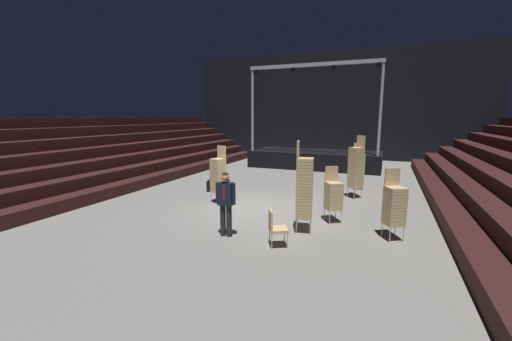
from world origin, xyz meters
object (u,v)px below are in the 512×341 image
at_px(chair_stack_front_right, 333,195).
at_px(loose_chair_near_man, 276,226).
at_px(equipment_road_case, 218,186).
at_px(man_with_tie, 226,200).
at_px(chair_stack_mid_centre, 394,205).
at_px(stage_riser, 315,158).
at_px(chair_stack_mid_right, 304,187).
at_px(chair_stack_mid_left, 358,166).
at_px(chair_stack_front_left, 356,167).
at_px(chair_stack_rear_left, 218,175).

xyz_separation_m(chair_stack_front_right, loose_chair_near_man, (-1.02, -2.43, -0.33)).
relative_size(equipment_road_case, loose_chair_near_man, 0.95).
xyz_separation_m(man_with_tie, chair_stack_mid_centre, (4.17, 1.46, -0.06)).
height_order(stage_riser, chair_stack_mid_right, stage_riser).
bearing_deg(chair_stack_front_right, chair_stack_mid_left, -128.27).
xyz_separation_m(chair_stack_mid_centre, equipment_road_case, (-6.97, 3.12, -0.71)).
xyz_separation_m(chair_stack_mid_centre, loose_chair_near_man, (-2.70, -1.62, -0.41)).
xyz_separation_m(chair_stack_front_left, chair_stack_front_right, (-0.35, -3.34, -0.38)).
bearing_deg(chair_stack_mid_left, loose_chair_near_man, 61.04).
bearing_deg(man_with_tie, chair_stack_mid_right, -153.34).
distance_m(man_with_tie, chair_stack_mid_left, 7.78).
xyz_separation_m(chair_stack_mid_right, equipment_road_case, (-4.66, 3.48, -1.05)).
height_order(chair_stack_front_right, loose_chair_near_man, chair_stack_front_right).
bearing_deg(chair_stack_rear_left, equipment_road_case, -42.61).
bearing_deg(chair_stack_rear_left, chair_stack_front_left, -132.08).
xyz_separation_m(chair_stack_mid_right, chair_stack_rear_left, (-3.70, 1.80, -0.21)).
xyz_separation_m(chair_stack_mid_left, equipment_road_case, (-5.60, -2.67, -0.80)).
bearing_deg(chair_stack_mid_right, chair_stack_rear_left, -126.48).
xyz_separation_m(chair_stack_front_left, equipment_road_case, (-5.63, -1.03, -1.01)).
distance_m(chair_stack_front_right, chair_stack_mid_centre, 1.87).
xyz_separation_m(chair_stack_front_right, chair_stack_rear_left, (-4.32, 0.63, 0.21)).
xyz_separation_m(stage_riser, chair_stack_mid_left, (3.06, -5.29, 0.40)).
distance_m(chair_stack_front_left, chair_stack_front_right, 3.38).
distance_m(man_with_tie, chair_stack_mid_right, 2.18).
xyz_separation_m(chair_stack_mid_right, chair_stack_mid_centre, (2.31, 0.36, -0.34)).
distance_m(stage_riser, chair_stack_rear_left, 9.78).
bearing_deg(chair_stack_front_left, chair_stack_front_right, 126.46).
height_order(stage_riser, man_with_tie, stage_riser).
distance_m(stage_riser, chair_stack_front_right, 10.63).
xyz_separation_m(man_with_tie, equipment_road_case, (-2.80, 4.59, -0.78)).
bearing_deg(stage_riser, chair_stack_front_left, -66.01).
bearing_deg(stage_riser, chair_stack_mid_right, -79.52).
height_order(chair_stack_front_left, chair_stack_mid_left, chair_stack_front_left).
bearing_deg(man_with_tie, chair_stack_mid_centre, -164.70).
height_order(man_with_tie, chair_stack_mid_right, chair_stack_mid_right).
relative_size(chair_stack_front_right, equipment_road_case, 1.90).
bearing_deg(man_with_tie, chair_stack_front_left, -120.79).
bearing_deg(chair_stack_front_right, chair_stack_front_left, -130.49).
bearing_deg(equipment_road_case, man_with_tie, -58.65).
height_order(chair_stack_front_right, chair_stack_mid_right, chair_stack_mid_right).
bearing_deg(equipment_road_case, chair_stack_front_right, -23.66).
xyz_separation_m(chair_stack_front_right, equipment_road_case, (-5.28, 2.31, -0.63)).
bearing_deg(chair_stack_rear_left, loose_chair_near_man, 154.93).
height_order(stage_riser, loose_chair_near_man, stage_riser).
xyz_separation_m(chair_stack_mid_left, chair_stack_mid_centre, (1.37, -5.79, -0.08)).
relative_size(chair_stack_front_left, chair_stack_mid_left, 1.21).
height_order(chair_stack_front_right, equipment_road_case, chair_stack_front_right).
bearing_deg(chair_stack_front_left, man_with_tie, 105.63).
relative_size(chair_stack_front_left, chair_stack_mid_centre, 1.32).
relative_size(stage_riser, chair_stack_rear_left, 3.74).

